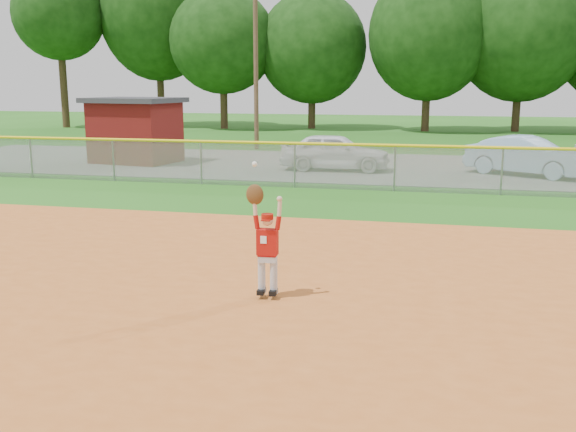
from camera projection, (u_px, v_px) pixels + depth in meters
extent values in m
plane|color=#205D15|center=(359.00, 282.00, 11.46)|extent=(120.00, 120.00, 0.00)
cube|color=#B75B21|center=(333.00, 347.00, 8.60)|extent=(24.00, 16.00, 0.04)
cube|color=slate|center=(403.00, 168.00, 26.73)|extent=(44.00, 10.00, 0.03)
imported|color=white|center=(335.00, 152.00, 25.71)|extent=(4.41, 1.90, 1.48)
imported|color=#92B7D9|center=(527.00, 156.00, 24.25)|extent=(4.69, 3.52, 1.48)
cube|color=#510E0B|center=(136.00, 133.00, 28.17)|extent=(3.74, 3.05, 2.64)
cube|color=#333338|center=(134.00, 100.00, 27.88)|extent=(4.23, 3.53, 0.21)
cube|color=gray|center=(395.00, 169.00, 20.86)|extent=(40.00, 0.03, 1.50)
cylinder|color=yellow|center=(395.00, 145.00, 20.70)|extent=(40.00, 0.10, 0.10)
cylinder|color=gray|center=(31.00, 158.00, 23.74)|extent=(0.06, 0.06, 1.50)
cylinder|color=gray|center=(114.00, 160.00, 23.02)|extent=(0.06, 0.06, 1.50)
cylinder|color=gray|center=(201.00, 163.00, 22.30)|extent=(0.06, 0.06, 1.50)
cylinder|color=gray|center=(295.00, 166.00, 21.58)|extent=(0.06, 0.06, 1.50)
cylinder|color=gray|center=(395.00, 169.00, 20.86)|extent=(0.06, 0.06, 1.50)
cylinder|color=gray|center=(502.00, 172.00, 20.13)|extent=(0.06, 0.06, 1.50)
cylinder|color=#4C3823|center=(256.00, 63.00, 33.28)|extent=(0.24, 0.24, 9.00)
cylinder|color=#422D1C|center=(64.00, 90.00, 50.19)|extent=(0.56, 0.56, 5.87)
ellipsoid|color=#193F0F|center=(59.00, 13.00, 49.02)|extent=(6.95, 6.95, 7.05)
cylinder|color=#422D1C|center=(161.00, 88.00, 51.96)|extent=(0.56, 0.56, 6.10)
ellipsoid|color=#193F0F|center=(158.00, 11.00, 50.74)|extent=(9.19, 9.19, 10.85)
cylinder|color=#422D1C|center=(224.00, 99.00, 49.05)|extent=(0.56, 0.56, 4.43)
ellipsoid|color=#193F0F|center=(223.00, 41.00, 48.16)|extent=(8.01, 8.01, 7.88)
cylinder|color=#422D1C|center=(312.00, 101.00, 49.23)|extent=(0.56, 0.56, 4.11)
ellipsoid|color=#193F0F|center=(312.00, 48.00, 48.41)|extent=(8.19, 8.19, 8.39)
cylinder|color=#422D1C|center=(426.00, 99.00, 46.33)|extent=(0.56, 0.56, 4.64)
ellipsoid|color=#193F0F|center=(429.00, 34.00, 45.40)|extent=(8.57, 8.57, 9.43)
cylinder|color=#422D1C|center=(517.00, 97.00, 46.07)|extent=(0.56, 0.56, 4.89)
ellipsoid|color=#193F0F|center=(522.00, 28.00, 45.09)|extent=(9.41, 9.41, 10.28)
cylinder|color=silver|center=(262.00, 277.00, 10.47)|extent=(0.13, 0.13, 0.56)
cylinder|color=silver|center=(274.00, 277.00, 10.43)|extent=(0.13, 0.13, 0.56)
cube|color=black|center=(261.00, 291.00, 10.49)|extent=(0.12, 0.23, 0.08)
cube|color=black|center=(273.00, 292.00, 10.45)|extent=(0.12, 0.23, 0.08)
cube|color=silver|center=(268.00, 259.00, 10.39)|extent=(0.29, 0.17, 0.11)
cube|color=maroon|center=(268.00, 255.00, 10.38)|extent=(0.31, 0.18, 0.04)
cube|color=#A2100B|center=(267.00, 242.00, 10.33)|extent=(0.34, 0.19, 0.42)
cube|color=white|center=(263.00, 240.00, 10.24)|extent=(0.10, 0.01, 0.12)
sphere|color=beige|center=(267.00, 220.00, 10.26)|extent=(0.20, 0.20, 0.19)
cylinder|color=#9A1509|center=(267.00, 217.00, 10.25)|extent=(0.20, 0.20, 0.09)
cube|color=#9A1509|center=(266.00, 220.00, 10.16)|extent=(0.15, 0.12, 0.02)
cylinder|color=#A2100B|center=(257.00, 222.00, 10.30)|extent=(0.11, 0.08, 0.23)
cylinder|color=beige|center=(255.00, 208.00, 10.26)|extent=(0.09, 0.07, 0.25)
ellipsoid|color=#4C2D14|center=(255.00, 195.00, 10.21)|extent=(0.29, 0.14, 0.33)
sphere|color=white|center=(255.00, 164.00, 10.11)|extent=(0.09, 0.09, 0.08)
cylinder|color=#A2100B|center=(278.00, 223.00, 10.23)|extent=(0.11, 0.08, 0.23)
cylinder|color=beige|center=(280.00, 208.00, 10.18)|extent=(0.09, 0.07, 0.25)
sphere|color=beige|center=(279.00, 199.00, 10.15)|extent=(0.09, 0.09, 0.09)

